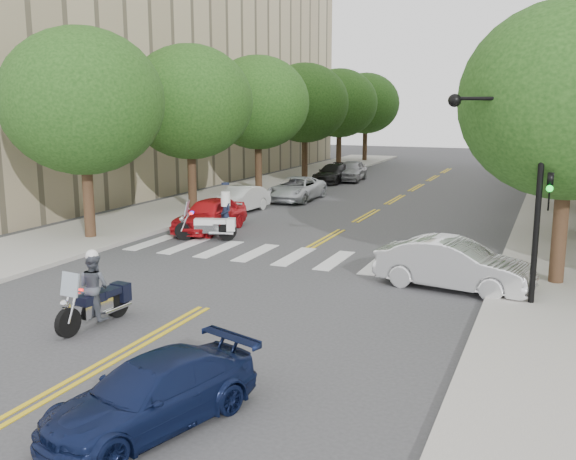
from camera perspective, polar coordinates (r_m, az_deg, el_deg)
The scene contains 27 objects.
ground at distance 17.73m, azimuth -7.48°, elevation -6.88°, with size 140.00×140.00×0.00m, color #38383A.
sidewalk_left at distance 41.11m, azimuth -3.50°, elevation 3.56°, with size 5.00×60.00×0.15m, color #9E9991.
sidewalk_right at distance 36.92m, azimuth 23.99°, elevation 1.76°, with size 5.00×60.00×0.15m, color #9E9991.
building_left at distance 53.68m, azimuth -18.41°, elevation 17.56°, with size 26.00×44.00×24.00m, color tan.
tree_l_0 at distance 26.90m, azimuth -17.79°, elevation 10.81°, with size 6.40×6.40×8.45m.
tree_l_1 at distance 33.40m, azimuth -8.72°, elevation 11.16°, with size 6.40×6.40×8.45m.
tree_l_2 at distance 40.45m, azimuth -2.69°, elevation 11.23°, with size 6.40×6.40×8.45m.
tree_l_3 at distance 47.79m, azimuth 1.52°, elevation 11.22°, with size 6.40×6.40×8.45m.
tree_l_4 at distance 55.32m, azimuth 4.60°, elevation 11.17°, with size 6.40×6.40×8.45m.
tree_l_5 at distance 62.97m, azimuth 6.93°, elevation 11.11°, with size 6.40×6.40×8.45m.
tree_r_0 at distance 20.52m, azimuth 23.82°, elevation 10.48°, with size 6.40×6.40×8.45m.
tree_r_1 at distance 28.51m, azimuth 23.66°, elevation 10.40°, with size 6.40×6.40×8.45m.
tree_r_2 at distance 36.51m, azimuth 23.56°, elevation 10.36°, with size 6.40×6.40×8.45m.
tree_r_3 at distance 44.51m, azimuth 23.50°, elevation 10.33°, with size 6.40×6.40×8.45m.
tree_r_4 at distance 52.51m, azimuth 23.46°, elevation 10.31°, with size 6.40×6.40×8.45m.
tree_r_5 at distance 60.51m, azimuth 23.43°, elevation 10.30°, with size 6.40×6.40×8.45m.
traffic_signal_pole at distance 18.11m, azimuth 20.03°, elevation 4.98°, with size 2.82×0.42×6.00m.
motorcycle_police at distance 16.70m, azimuth -16.72°, elevation -5.28°, with size 0.85×2.41×1.96m.
motorcycle_parked at distance 26.22m, azimuth -6.85°, elevation 0.29°, with size 2.43×1.21×1.63m.
officer_standing at distance 26.56m, azimuth -5.54°, elevation 1.26°, with size 0.68×0.44×1.86m, color #161C33.
convertible at distance 19.76m, azimuth 14.51°, elevation -2.99°, with size 1.60×4.59×1.51m, color silver.
sedan_blue at distance 11.52m, azimuth -12.04°, elevation -14.08°, with size 1.65×4.06×1.18m, color #0E183C.
parked_car_a at distance 28.09m, azimuth -6.94°, elevation 1.37°, with size 1.74×4.34×1.48m, color red.
parked_car_b at distance 32.96m, azimuth -4.30°, elevation 2.72°, with size 1.40×4.02×1.32m, color silver.
parked_car_c at distance 37.01m, azimuth 0.75°, elevation 3.68°, with size 2.23×4.83×1.34m, color #B1B4B9.
parked_car_d at distance 45.69m, azimuth 4.03°, elevation 5.04°, with size 1.83×4.50×1.31m, color black.
parked_car_e at distance 46.89m, azimuth 5.63°, elevation 5.28°, with size 1.76×4.38×1.49m, color #A1A1A7.
Camera 1 is at (8.60, -14.51, 5.44)m, focal length 40.00 mm.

